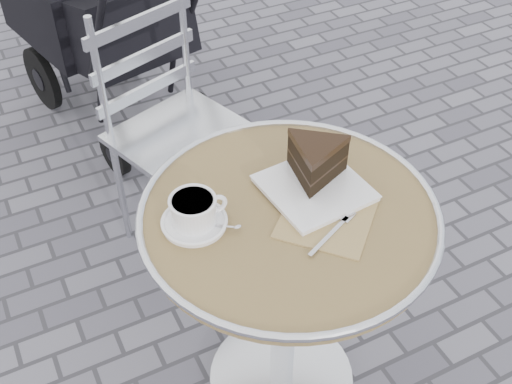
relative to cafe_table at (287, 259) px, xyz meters
name	(u,v)px	position (x,y,z in m)	size (l,w,h in m)	color
ground	(281,380)	(0.00, 0.00, -0.57)	(80.00, 80.00, 0.00)	slate
cafe_table	(287,259)	(0.00, 0.00, 0.00)	(0.72, 0.72, 0.74)	silver
cappuccino_set	(194,213)	(-0.21, 0.06, 0.20)	(0.16, 0.15, 0.08)	white
cake_plate_set	(316,167)	(0.10, 0.06, 0.22)	(0.29, 0.37, 0.12)	#A28359
bistro_chair	(163,103)	(-0.04, 0.79, 0.00)	(0.52, 0.52, 0.91)	silver
baby_stroller	(100,15)	(-0.02, 1.62, -0.07)	(0.71, 1.14, 1.11)	black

